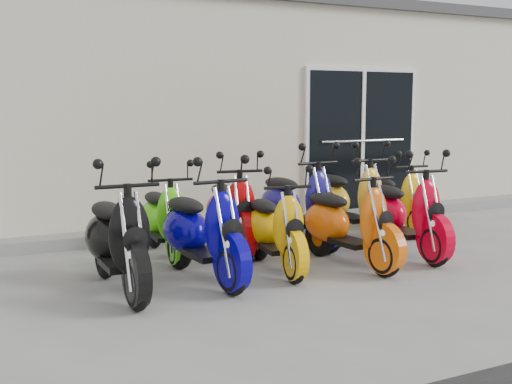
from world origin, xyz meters
TOP-DOWN VIEW (x-y plane):
  - ground at (0.00, 0.00)m, footprint 80.00×80.00m
  - building at (0.00, 5.20)m, footprint 14.00×6.00m
  - roof_cap at (0.00, 5.20)m, footprint 14.20×6.20m
  - front_step at (0.00, 2.02)m, footprint 14.00×0.40m
  - door_right at (2.60, 2.17)m, footprint 2.02×0.08m
  - scooter_front_black at (-1.82, -0.16)m, footprint 0.65×1.77m
  - scooter_front_blue at (-0.96, -0.13)m, footprint 0.78×1.80m
  - scooter_front_orange_a at (-0.13, -0.10)m, footprint 0.76×1.63m
  - scooter_front_orange_b at (0.69, -0.27)m, footprint 0.77×1.72m
  - scooter_front_red at (1.55, -0.15)m, footprint 0.77×1.76m
  - scooter_back_green at (-0.99, 1.01)m, footprint 0.68×1.61m
  - scooter_back_red at (-0.16, 0.96)m, footprint 0.85×1.75m
  - scooter_back_blue at (0.75, 0.91)m, footprint 0.80×1.83m
  - scooter_back_yellow at (1.51, 0.91)m, footprint 0.77×1.82m
  - scooter_back_extra at (2.36, 1.01)m, footprint 0.68×1.61m

SIDE VIEW (x-z plane):
  - ground at x=0.00m, z-range 0.00..0.00m
  - front_step at x=0.00m, z-range 0.00..0.15m
  - scooter_front_orange_a at x=-0.13m, z-range 0.00..1.16m
  - scooter_back_green at x=-0.99m, z-range 0.00..1.16m
  - scooter_back_extra at x=2.36m, z-range 0.00..1.16m
  - scooter_front_orange_b at x=0.69m, z-range 0.00..1.23m
  - scooter_back_red at x=-0.16m, z-range 0.00..1.24m
  - scooter_front_red at x=1.55m, z-range 0.00..1.27m
  - scooter_front_blue at x=-0.96m, z-range 0.00..1.29m
  - scooter_front_black at x=-1.82m, z-range 0.00..1.31m
  - scooter_back_blue at x=0.75m, z-range 0.00..1.31m
  - scooter_back_yellow at x=1.51m, z-range 0.00..1.32m
  - door_right at x=2.60m, z-range 0.15..2.37m
  - building at x=0.00m, z-range 0.00..3.20m
  - roof_cap at x=0.00m, z-range 3.20..3.36m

